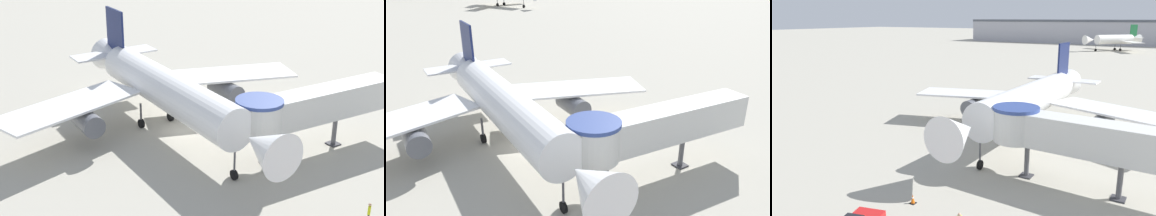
{
  "view_description": "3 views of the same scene",
  "coord_description": "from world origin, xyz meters",
  "views": [
    {
      "loc": [
        -26.0,
        -41.61,
        22.01
      ],
      "look_at": [
        -2.21,
        -5.37,
        4.77
      ],
      "focal_mm": 50.0,
      "sensor_mm": 36.0,
      "label": 1
    },
    {
      "loc": [
        -12.46,
        -30.34,
        17.28
      ],
      "look_at": [
        4.48,
        -3.01,
        4.23
      ],
      "focal_mm": 35.0,
      "sensor_mm": 36.0,
      "label": 2
    },
    {
      "loc": [
        13.74,
        -39.52,
        13.77
      ],
      "look_at": [
        -5.42,
        -7.22,
        4.67
      ],
      "focal_mm": 35.0,
      "sensor_mm": 36.0,
      "label": 3
    }
  ],
  "objects": [
    {
      "name": "traffic_cone_starboard_wing",
      "position": [
        11.56,
        -1.02,
        0.36
      ],
      "size": [
        0.46,
        0.46,
        0.75
      ],
      "color": "black",
      "rests_on": "ground_plane"
    },
    {
      "name": "jet_bridge",
      "position": [
        6.72,
        -10.29,
        4.54
      ],
      "size": [
        17.09,
        4.27,
        6.22
      ],
      "rotation": [
        0.0,
        0.0,
        -0.06
      ],
      "color": "silver",
      "rests_on": "ground_plane"
    },
    {
      "name": "terminal_building",
      "position": [
        -12.66,
        175.0,
        6.37
      ],
      "size": [
        174.43,
        24.78,
        12.72
      ],
      "color": "#A8A8B2",
      "rests_on": "ground_plane"
    },
    {
      "name": "traffic_cone_near_nose",
      "position": [
        -2.85,
        -19.17,
        0.35
      ],
      "size": [
        0.45,
        0.45,
        0.74
      ],
      "color": "black",
      "rests_on": "ground_plane"
    },
    {
      "name": "main_airplane",
      "position": [
        -1.25,
        0.93,
        4.38
      ],
      "size": [
        33.22,
        32.18,
        10.4
      ],
      "rotation": [
        0.0,
        0.0,
        -0.03
      ],
      "color": "white",
      "rests_on": "ground_plane"
    },
    {
      "name": "background_jet_green_tail",
      "position": [
        -13.06,
        130.83,
        4.78
      ],
      "size": [
        23.92,
        23.91,
        10.91
      ],
      "rotation": [
        0.0,
        0.0,
        -0.75
      ],
      "color": "white",
      "rests_on": "ground_plane"
    },
    {
      "name": "ground_plane",
      "position": [
        0.0,
        0.0,
        0.0
      ],
      "size": [
        800.0,
        800.0,
        0.0
      ],
      "primitive_type": "plane",
      "color": "#A8A393"
    }
  ]
}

